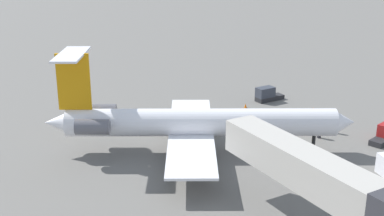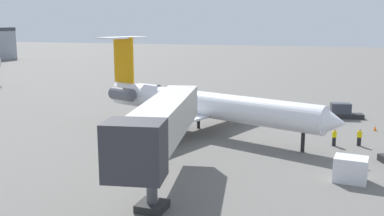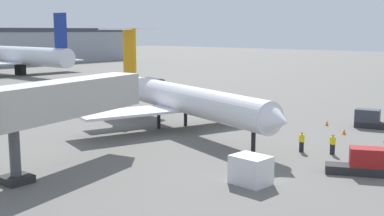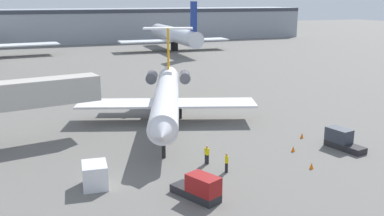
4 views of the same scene
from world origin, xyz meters
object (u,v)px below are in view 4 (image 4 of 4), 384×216
ground_crew_marshaller (227,162)px  baggage_tug_lead (200,188)px  baggage_tug_trailing (342,140)px  cargo_container_uld (95,175)px  traffic_cone_mid (293,149)px  ground_crew_loader (207,155)px  regional_jet (167,94)px  traffic_cone_far (312,166)px  parked_airliner_west_mid (174,35)px  traffic_cone_near (302,136)px

ground_crew_marshaller → baggage_tug_lead: 5.51m
ground_crew_marshaller → baggage_tug_trailing: (12.96, 1.49, -0.02)m
cargo_container_uld → traffic_cone_mid: 18.80m
traffic_cone_mid → baggage_tug_lead: bearing=-152.9°
ground_crew_loader → baggage_tug_trailing: 13.79m
regional_jet → ground_crew_marshaller: (-0.04, -16.61, -2.44)m
baggage_tug_lead → traffic_cone_far: baggage_tug_lead is taller
baggage_tug_trailing → parked_airliner_west_mid: (10.35, 81.84, 3.46)m
traffic_cone_mid → cargo_container_uld: bearing=-176.0°
baggage_tug_lead → traffic_cone_near: 17.80m
regional_jet → traffic_cone_mid: size_ratio=54.29×
ground_crew_marshaller → baggage_tug_lead: size_ratio=0.40×
regional_jet → ground_crew_loader: bearing=-93.4°
baggage_tug_trailing → traffic_cone_mid: baggage_tug_trailing is taller
parked_airliner_west_mid → ground_crew_marshaller: bearing=-105.6°
regional_jet → baggage_tug_trailing: regional_jet is taller
baggage_tug_lead → regional_jet: bearing=79.0°
regional_jet → baggage_tug_lead: bearing=-101.0°
baggage_tug_trailing → traffic_cone_mid: size_ratio=7.64×
cargo_container_uld → ground_crew_marshaller: bearing=-5.2°
traffic_cone_far → cargo_container_uld: bearing=170.8°
traffic_cone_near → traffic_cone_mid: 4.47m
baggage_tug_lead → baggage_tug_trailing: same height
cargo_container_uld → traffic_cone_near: 22.37m
traffic_cone_mid → traffic_cone_far: size_ratio=1.00×
ground_crew_loader → traffic_cone_near: ground_crew_loader is taller
regional_jet → baggage_tug_trailing: 20.04m
ground_crew_marshaller → baggage_tug_trailing: 13.05m
traffic_cone_near → traffic_cone_far: 8.43m
baggage_tug_lead → baggage_tug_trailing: (16.90, 5.34, 0.00)m
baggage_tug_trailing → parked_airliner_west_mid: size_ratio=0.12×
baggage_tug_trailing → cargo_container_uld: size_ratio=1.64×
baggage_tug_trailing → traffic_cone_near: baggage_tug_trailing is taller
traffic_cone_near → parked_airliner_west_mid: size_ratio=0.02×
ground_crew_marshaller → cargo_container_uld: 10.73m
baggage_tug_lead → parked_airliner_west_mid: 91.41m
traffic_cone_far → baggage_tug_lead: bearing=-170.0°
traffic_cone_near → parked_airliner_west_mid: 78.91m
regional_jet → baggage_tug_lead: (-3.99, -20.46, -2.46)m
traffic_cone_near → traffic_cone_mid: (-3.16, -3.16, 0.00)m
ground_crew_marshaller → traffic_cone_mid: bearing=15.8°
ground_crew_loader → regional_jet: bearing=86.6°
traffic_cone_near → ground_crew_loader: bearing=-165.4°
traffic_cone_far → traffic_cone_mid: bearing=77.3°
regional_jet → parked_airliner_west_mid: 70.67m
ground_crew_loader → baggage_tug_trailing: baggage_tug_trailing is taller
ground_crew_marshaller → baggage_tug_lead: baggage_tug_lead is taller
regional_jet → traffic_cone_mid: 16.69m
ground_crew_loader → traffic_cone_mid: size_ratio=3.07×
traffic_cone_near → cargo_container_uld: bearing=-168.4°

